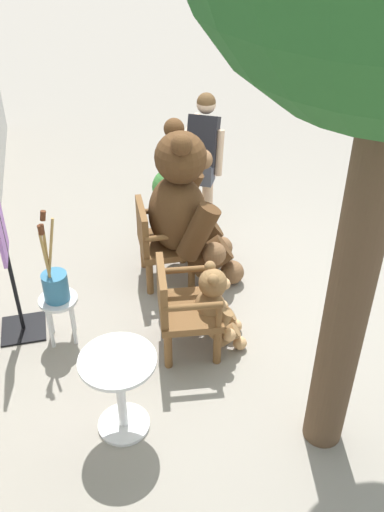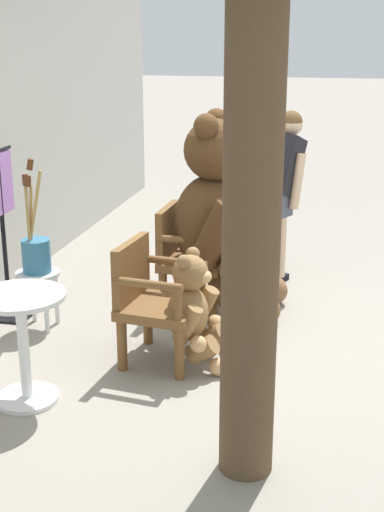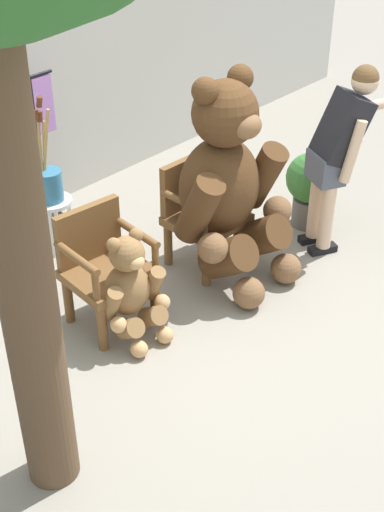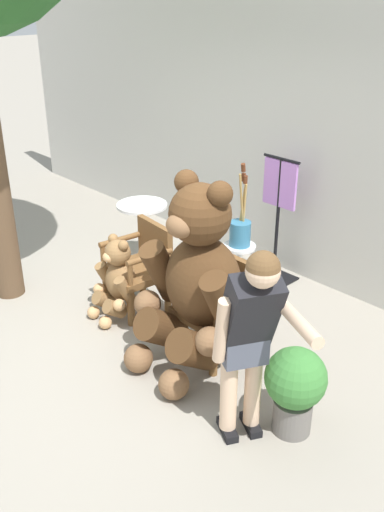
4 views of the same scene
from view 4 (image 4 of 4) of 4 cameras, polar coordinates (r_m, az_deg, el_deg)
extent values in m
plane|color=gray|center=(5.09, -6.87, -9.66)|extent=(60.00, 60.00, 0.00)
cube|color=beige|center=(6.08, 10.97, 10.69)|extent=(10.00, 0.16, 2.80)
cube|color=brown|center=(5.53, -5.63, -1.57)|extent=(0.62, 0.58, 0.07)
cylinder|color=brown|center=(5.72, -8.55, -3.26)|extent=(0.07, 0.07, 0.37)
cylinder|color=brown|center=(5.37, -6.13, -5.18)|extent=(0.07, 0.07, 0.37)
cylinder|color=brown|center=(5.90, -5.00, -2.08)|extent=(0.07, 0.07, 0.37)
cylinder|color=brown|center=(5.56, -2.44, -3.86)|extent=(0.07, 0.07, 0.37)
cube|color=brown|center=(5.53, -3.72, 1.34)|extent=(0.52, 0.12, 0.42)
cylinder|color=brown|center=(5.62, -7.10, 1.68)|extent=(0.11, 0.48, 0.06)
cylinder|color=brown|center=(5.57, -8.89, 0.11)|extent=(0.05, 0.05, 0.22)
cylinder|color=brown|center=(5.23, -4.30, -0.10)|extent=(0.11, 0.48, 0.06)
cylinder|color=brown|center=(5.18, -6.20, -1.80)|extent=(0.05, 0.05, 0.22)
cube|color=brown|center=(4.85, 2.10, -5.68)|extent=(0.57, 0.54, 0.07)
cylinder|color=brown|center=(4.99, -1.54, -7.65)|extent=(0.07, 0.07, 0.37)
cylinder|color=brown|center=(4.71, 2.16, -9.94)|extent=(0.07, 0.07, 0.37)
cylinder|color=brown|center=(5.23, 1.97, -5.95)|extent=(0.07, 0.07, 0.37)
cylinder|color=brown|center=(4.96, 5.68, -8.00)|extent=(0.07, 0.07, 0.37)
cube|color=brown|center=(4.87, 4.09, -2.26)|extent=(0.52, 0.07, 0.42)
cylinder|color=brown|center=(4.88, 0.11, -1.99)|extent=(0.07, 0.48, 0.06)
cylinder|color=brown|center=(4.81, -1.75, -3.93)|extent=(0.05, 0.05, 0.22)
cylinder|color=brown|center=(4.57, 4.33, -4.15)|extent=(0.07, 0.48, 0.06)
cylinder|color=brown|center=(4.50, 2.41, -6.27)|extent=(0.05, 0.05, 0.22)
ellipsoid|color=#4C3019|center=(4.61, 1.12, -2.59)|extent=(0.68, 0.58, 0.77)
sphere|color=#4C3019|center=(4.33, 0.81, 4.17)|extent=(0.49, 0.49, 0.49)
ellipsoid|color=brown|center=(4.22, -1.27, 3.01)|extent=(0.24, 0.19, 0.18)
sphere|color=black|center=(4.21, -1.27, 3.17)|extent=(0.07, 0.07, 0.07)
sphere|color=#4C3019|center=(4.40, -0.56, 7.43)|extent=(0.19, 0.19, 0.19)
sphere|color=#4C3019|center=(4.15, 2.82, 6.23)|extent=(0.19, 0.19, 0.19)
cylinder|color=#4C3019|center=(4.77, -2.97, -1.55)|extent=(0.23, 0.43, 0.58)
sphere|color=brown|center=(4.83, -4.46, -4.76)|extent=(0.23, 0.23, 0.23)
cylinder|color=#4C3019|center=(4.30, 3.15, -4.83)|extent=(0.23, 0.43, 0.58)
sphere|color=brown|center=(4.34, 1.78, -8.55)|extent=(0.23, 0.23, 0.23)
cylinder|color=#4C3019|center=(4.79, -3.11, -7.20)|extent=(0.30, 0.49, 0.45)
sphere|color=brown|center=(4.81, -5.38, -10.15)|extent=(0.24, 0.24, 0.24)
cylinder|color=#4C3019|center=(4.53, 0.22, -9.32)|extent=(0.30, 0.49, 0.45)
sphere|color=brown|center=(4.52, -1.83, -12.69)|extent=(0.24, 0.24, 0.24)
ellipsoid|color=olive|center=(5.45, -7.10, -2.44)|extent=(0.37, 0.32, 0.39)
sphere|color=olive|center=(5.31, -7.45, 0.34)|extent=(0.25, 0.25, 0.25)
ellipsoid|color=tan|center=(5.27, -8.42, -0.14)|extent=(0.13, 0.10, 0.09)
sphere|color=black|center=(5.27, -8.42, -0.08)|extent=(0.04, 0.04, 0.04)
sphere|color=olive|center=(5.34, -7.89, 1.72)|extent=(0.10, 0.10, 0.10)
sphere|color=olive|center=(5.20, -6.88, 1.07)|extent=(0.10, 0.10, 0.10)
cylinder|color=olive|center=(5.56, -8.62, -1.92)|extent=(0.13, 0.23, 0.29)
sphere|color=tan|center=(5.60, -9.27, -3.28)|extent=(0.12, 0.12, 0.12)
cylinder|color=olive|center=(5.28, -6.70, -3.39)|extent=(0.13, 0.23, 0.29)
sphere|color=tan|center=(5.31, -7.30, -4.89)|extent=(0.12, 0.12, 0.12)
cylinder|color=olive|center=(5.57, -8.79, -4.36)|extent=(0.17, 0.26, 0.23)
sphere|color=tan|center=(5.59, -9.81, -5.58)|extent=(0.12, 0.12, 0.12)
cylinder|color=olive|center=(5.41, -7.72, -5.25)|extent=(0.17, 0.26, 0.23)
sphere|color=tan|center=(5.42, -8.67, -6.60)|extent=(0.12, 0.12, 0.12)
cube|color=black|center=(4.29, 3.55, -16.90)|extent=(0.25, 0.19, 0.06)
cylinder|color=beige|center=(4.01, 3.73, -12.27)|extent=(0.12, 0.12, 0.82)
cube|color=black|center=(4.34, 5.89, -16.41)|extent=(0.25, 0.19, 0.06)
cylinder|color=beige|center=(4.06, 6.18, -11.80)|extent=(0.12, 0.12, 0.82)
cube|color=#4C5160|center=(3.87, 5.12, -8.76)|extent=(0.33, 0.37, 0.24)
cube|color=black|center=(3.61, 5.88, -5.44)|extent=(0.49, 0.46, 0.58)
sphere|color=beige|center=(3.32, 7.10, -1.49)|extent=(0.21, 0.21, 0.21)
sphere|color=brown|center=(3.31, 7.12, -1.18)|extent=(0.21, 0.21, 0.21)
cylinder|color=beige|center=(3.46, 10.37, -6.29)|extent=(0.54, 0.34, 0.11)
cylinder|color=beige|center=(3.62, 2.97, -7.51)|extent=(0.20, 0.16, 0.51)
cylinder|color=silver|center=(5.95, 4.78, 0.96)|extent=(0.34, 0.34, 0.03)
cylinder|color=silver|center=(6.06, 6.02, -1.03)|extent=(0.04, 0.04, 0.43)
cylinder|color=silver|center=(6.18, 4.63, -0.43)|extent=(0.04, 0.04, 0.43)
cylinder|color=silver|center=(5.93, 4.77, -1.63)|extent=(0.04, 0.04, 0.43)
cylinder|color=silver|center=(6.04, 3.37, -1.00)|extent=(0.04, 0.04, 0.43)
cylinder|color=teal|center=(5.89, 4.83, 2.24)|extent=(0.22, 0.22, 0.26)
cylinder|color=tan|center=(5.81, 5.23, 4.48)|extent=(0.07, 0.04, 0.59)
cylinder|color=#592D19|center=(5.70, 5.36, 7.62)|extent=(0.05, 0.05, 0.08)
cylinder|color=tan|center=(5.78, 5.00, 5.02)|extent=(0.07, 0.16, 0.71)
cylinder|color=#592D19|center=(5.65, 5.15, 8.80)|extent=(0.05, 0.06, 0.09)
cylinder|color=tan|center=(5.84, 5.02, 4.66)|extent=(0.08, 0.05, 0.61)
cylinder|color=#592D19|center=(5.72, 5.15, 7.86)|extent=(0.05, 0.05, 0.09)
cylinder|color=white|center=(6.34, -5.03, 5.08)|extent=(0.56, 0.56, 0.03)
cylinder|color=white|center=(6.47, -4.91, 2.10)|extent=(0.07, 0.07, 0.69)
cylinder|color=white|center=(6.61, -4.80, -0.52)|extent=(0.40, 0.40, 0.03)
cylinder|color=slate|center=(4.30, 9.98, -15.39)|extent=(0.28, 0.28, 0.26)
sphere|color=#3D7F38|center=(4.10, 10.34, -11.90)|extent=(0.44, 0.44, 0.44)
cube|color=black|center=(6.29, 8.14, -2.21)|extent=(0.40, 0.40, 0.02)
cylinder|color=black|center=(6.01, 8.53, 3.39)|extent=(0.04, 0.04, 1.35)
cylinder|color=black|center=(5.79, 8.97, 9.58)|extent=(0.44, 0.03, 0.03)
cube|color=#B77AD1|center=(5.86, 8.79, 7.14)|extent=(0.40, 0.03, 0.48)
camera|label=1|loc=(8.47, -19.29, 29.21)|focal=40.00mm
camera|label=2|loc=(8.57, -33.26, 17.33)|focal=50.00mm
camera|label=3|loc=(6.58, -49.40, 20.57)|focal=50.00mm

